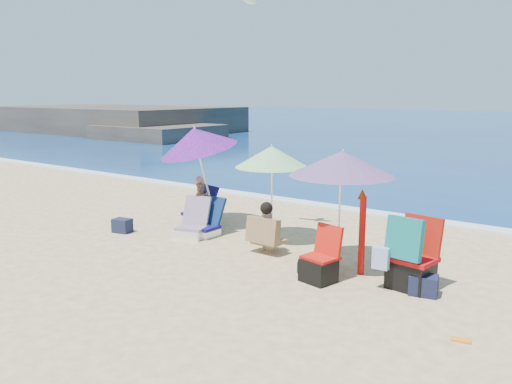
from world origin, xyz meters
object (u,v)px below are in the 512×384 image
Objects in this scene: person_left at (201,202)px; chair_navy at (206,225)px; camp_chair_right at (410,262)px; furled_umbrella at (362,228)px; seagull at (250,0)px; person_center at (266,228)px; umbrella_turquoise at (342,164)px; umbrella_striped at (272,157)px; camp_chair_left at (320,265)px; chair_rainbow at (192,227)px; umbrella_blue at (196,139)px.

chair_navy is at bearing -42.97° from person_left.
furled_umbrella is at bearing 169.71° from camp_chair_right.
seagull reaches higher than camp_chair_right.
person_center is 4.49m from seagull.
umbrella_turquoise is 3.98m from seagull.
person_center is at bearing -41.39° from seagull.
umbrella_turquoise is 1.96m from umbrella_striped.
person_center is (-1.56, 0.72, 0.21)m from camp_chair_left.
chair_navy is 0.91× the size of chair_rainbow.
person_center is (-1.48, -0.08, -1.32)m from umbrella_turquoise.
person_left is (-4.06, 1.70, 0.22)m from camp_chair_left.
chair_navy is at bearing 175.58° from furled_umbrella.
umbrella_turquoise is 3.57m from chair_navy.
chair_rainbow is at bearing -178.50° from umbrella_turquoise.
umbrella_turquoise reaches higher than umbrella_striped.
camp_chair_right is at bearing -11.79° from umbrella_turquoise.
seagull reaches higher than person_center.
umbrella_turquoise is at bearing -19.15° from umbrella_striped.
umbrella_turquoise is 3.91m from umbrella_blue.
umbrella_blue is 1.65× the size of furled_umbrella.
camp_chair_right is at bearing 22.56° from camp_chair_left.
person_left is at bearing 137.03° from chair_navy.
chair_navy is at bearing -160.32° from umbrella_striped.
furled_umbrella reaches higher than person_center.
umbrella_turquoise is 1.98m from person_center.
umbrella_turquoise is 2.37× the size of chair_rainbow.
seagull is (0.65, 0.70, 4.52)m from chair_navy.
umbrella_turquoise reaches higher than camp_chair_right.
camp_chair_left is at bearing -157.44° from camp_chair_right.
person_left is at bearing 123.32° from chair_rainbow.
chair_rainbow is 0.88× the size of person_center.
umbrella_turquoise is 4.29m from person_left.
camp_chair_right reaches higher than chair_rainbow.
seagull is at bearing 47.13° from chair_navy.
camp_chair_right is at bearing -5.56° from chair_navy.
umbrella_striped is at bearing -0.02° from umbrella_blue.
camp_chair_left is at bearing -20.16° from umbrella_blue.
furled_umbrella is at bearing -18.06° from seagull.
chair_rainbow is at bearing 177.66° from camp_chair_right.
umbrella_striped reaches higher than person_left.
person_left is (-4.44, 1.02, -0.31)m from furled_umbrella.
umbrella_striped is at bearing 117.27° from person_center.
furled_umbrella is 1.87× the size of seagull.
umbrella_striped is 3.56m from camp_chair_right.
furled_umbrella is 1.96m from person_center.
umbrella_striped is 1.85× the size of person_left.
camp_chair_left is 0.83× the size of person_left.
person_left reaches higher than chair_navy.
umbrella_blue is 4.51m from camp_chair_left.
umbrella_blue is 2.70× the size of camp_chair_left.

